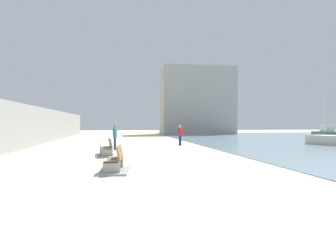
% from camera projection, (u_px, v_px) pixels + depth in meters
% --- Properties ---
extents(ground_plane, '(120.00, 120.00, 0.00)m').
position_uv_depth(ground_plane, '(127.00, 147.00, 25.17)').
color(ground_plane, beige).
extents(seawall, '(0.80, 64.00, 3.19)m').
position_uv_depth(seawall, '(24.00, 126.00, 24.02)').
color(seawall, gray).
rests_on(seawall, ground).
extents(bench_near, '(1.28, 2.19, 0.98)m').
position_uv_depth(bench_near, '(114.00, 166.00, 12.14)').
color(bench_near, gray).
rests_on(bench_near, ground).
extents(bench_far, '(1.30, 2.20, 0.98)m').
position_uv_depth(bench_far, '(107.00, 152.00, 17.94)').
color(bench_far, gray).
rests_on(bench_far, ground).
extents(person_walking, '(0.49, 0.30, 1.67)m').
position_uv_depth(person_walking, '(180.00, 134.00, 26.46)').
color(person_walking, navy).
rests_on(person_walking, ground).
extents(person_standing, '(0.30, 0.49, 1.72)m').
position_uv_depth(person_standing, '(115.00, 135.00, 22.18)').
color(person_standing, navy).
rests_on(person_standing, ground).
extents(boat_far_right, '(3.06, 6.06, 5.76)m').
position_uv_depth(boat_far_right, '(325.00, 132.00, 41.64)').
color(boat_far_right, '#337060').
rests_on(boat_far_right, water_bay).
extents(harbor_building, '(12.00, 6.00, 11.14)m').
position_uv_depth(harbor_building, '(197.00, 101.00, 54.68)').
color(harbor_building, '#9E9E99').
rests_on(harbor_building, ground).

